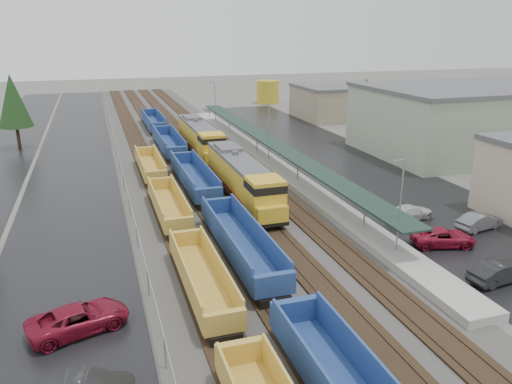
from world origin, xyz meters
The scene contains 20 objects.
ballast_strip centered at (0.00, 60.00, 0.04)m, with size 20.00×160.00×0.08m, color #302D2B.
trackbed centered at (0.00, 60.00, 0.16)m, with size 14.60×160.00×0.22m.
west_parking_lot centered at (-15.00, 60.00, 0.01)m, with size 10.00×160.00×0.02m, color black.
east_commuter_lot centered at (19.00, 50.00, 0.01)m, with size 16.00×100.00×0.02m, color black.
station_platform centered at (9.50, 50.01, 0.73)m, with size 3.00×80.00×8.00m.
chainlink_fence centered at (-9.50, 58.44, 1.61)m, with size 0.08×160.04×2.02m.
industrial_buildings centered at (37.76, 45.85, 4.25)m, with size 32.52×75.30×9.50m.
distant_hills centered at (44.79, 210.68, 0.00)m, with size 301.00×140.00×25.20m.
tree_west_far centered at (-23.00, 70.00, 7.12)m, with size 4.84×4.84×11.00m.
tree_east centered at (28.00, 58.00, 6.47)m, with size 4.40×4.40×10.00m.
locomotive_lead centered at (2.00, 36.70, 2.43)m, with size 3.06×20.15×4.56m.
locomotive_trail centered at (2.00, 57.70, 2.43)m, with size 3.06×20.15×4.56m.
well_string_yellow centered at (-6.00, 19.27, 1.13)m, with size 2.52×73.71×2.23m.
well_string_blue centered at (-2.00, 33.15, 1.24)m, with size 2.85×109.79×2.52m.
storage_tank centered at (28.23, 104.22, 2.68)m, with size 5.36×5.36×5.36m, color gold.
parked_car_west_c centered at (-13.86, 17.16, 0.81)m, with size 5.84×2.69×1.62m, color maroon.
parked_car_east_a centered at (14.24, 14.40, 0.78)m, with size 4.75×1.65×1.56m, color black.
parked_car_east_b centered at (14.53, 20.87, 0.72)m, with size 5.18×2.39×1.44m, color maroon.
parked_car_east_c centered at (15.39, 26.75, 0.71)m, with size 4.89×1.99×1.42m, color silver.
parked_car_east_e centered at (19.88, 22.83, 0.75)m, with size 4.54×1.58×1.49m, color slate.
Camera 1 is at (-11.78, -10.38, 17.05)m, focal length 35.00 mm.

